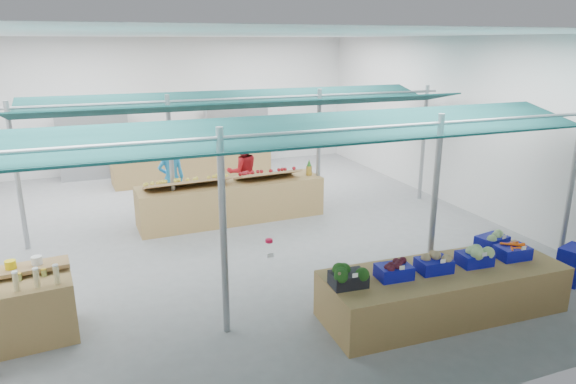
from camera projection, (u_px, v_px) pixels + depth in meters
name	position (u px, v px, depth m)	size (l,w,h in m)	color
floor	(225.00, 231.00, 11.43)	(13.00, 13.00, 0.00)	slate
hall	(205.00, 105.00, 11.97)	(13.00, 13.00, 13.00)	silver
pole_grid	(284.00, 166.00, 9.62)	(10.00, 4.60, 3.00)	gray
awnings	(284.00, 115.00, 9.34)	(9.50, 7.08, 0.30)	#0B2E2E
back_shelving_left	(94.00, 146.00, 15.64)	(2.00, 0.50, 2.00)	#B23F33
back_shelving_right	(237.00, 136.00, 17.21)	(2.00, 0.50, 2.00)	#B23F33
veg_counter	(443.00, 291.00, 7.90)	(3.79, 1.26, 0.74)	#997343
fruit_counter	(232.00, 201.00, 12.03)	(4.31, 1.03, 0.92)	#997343
far_counter	(193.00, 165.00, 15.65)	(4.75, 0.95, 0.86)	#997343
crate_stack	(573.00, 265.00, 8.94)	(0.54, 0.38, 0.65)	#0D108E
vendor_left	(172.00, 178.00, 12.48)	(0.63, 0.41, 1.73)	#1D7FBE
vendor_right	(243.00, 172.00, 13.11)	(0.84, 0.65, 1.73)	#B2151D
crate_broccoli	(348.00, 275.00, 7.23)	(0.52, 0.42, 0.35)	black
crate_beets	(394.00, 270.00, 7.47)	(0.52, 0.42, 0.29)	#0D108E
crate_celeriac	(434.00, 262.00, 7.69)	(0.52, 0.42, 0.31)	#0D108E
crate_cabbage	(475.00, 255.00, 7.92)	(0.52, 0.42, 0.35)	#0D108E
crate_carrots	(513.00, 252.00, 8.17)	(0.52, 0.42, 0.29)	#0D108E
sparrow	(342.00, 275.00, 7.04)	(0.12, 0.09, 0.11)	brown
pole_ribbon	(269.00, 242.00, 7.94)	(0.12, 0.12, 0.28)	red
apple_heap_yellow	(188.00, 181.00, 11.37)	(1.94, 0.83, 0.27)	#997247
apple_heap_red	(268.00, 173.00, 12.09)	(1.54, 0.80, 0.27)	#997247
pineapple	(309.00, 168.00, 12.49)	(0.14, 0.14, 0.39)	#8C6019
crate_extra	(492.00, 239.00, 8.59)	(0.55, 0.44, 0.32)	#0D108E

